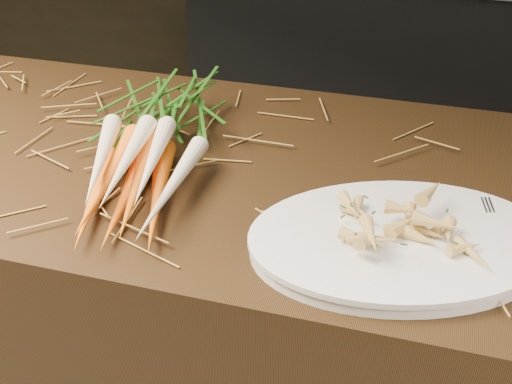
{
  "coord_description": "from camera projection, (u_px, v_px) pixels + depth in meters",
  "views": [
    {
      "loc": [
        0.43,
        -0.63,
        1.46
      ],
      "look_at": [
        0.21,
        0.13,
        0.96
      ],
      "focal_mm": 45.0,
      "sensor_mm": 36.0,
      "label": 1
    }
  ],
  "objects": [
    {
      "name": "serving_fork",
      "position": [
        509.0,
        239.0,
        0.9
      ],
      "size": [
        0.04,
        0.16,
        0.0
      ],
      "primitive_type": "cube",
      "rotation": [
        0.0,
        0.0,
        0.18
      ],
      "color": "silver",
      "rests_on": "serving_platter"
    },
    {
      "name": "roasted_veg_heap",
      "position": [
        402.0,
        223.0,
        0.89
      ],
      "size": [
        0.25,
        0.22,
        0.05
      ],
      "primitive_type": null,
      "rotation": [
        0.0,
        0.0,
        0.36
      ],
      "color": "#B68D43",
      "rests_on": "serving_platter"
    },
    {
      "name": "root_veg_bunch",
      "position": [
        146.0,
        133.0,
        1.12
      ],
      "size": [
        0.29,
        0.57,
        0.1
      ],
      "rotation": [
        0.0,
        0.0,
        0.22
      ],
      "color": "#E65100",
      "rests_on": "main_counter"
    },
    {
      "name": "straw_bedding",
      "position": [
        169.0,
        149.0,
        1.15
      ],
      "size": [
        1.4,
        0.6,
        0.02
      ],
      "primitive_type": null,
      "color": "olive",
      "rests_on": "main_counter"
    },
    {
      "name": "main_counter",
      "position": [
        185.0,
        334.0,
        1.4
      ],
      "size": [
        2.4,
        0.7,
        0.9
      ],
      "primitive_type": "cube",
      "color": "black",
      "rests_on": "ground"
    },
    {
      "name": "serving_platter",
      "position": [
        399.0,
        244.0,
        0.91
      ],
      "size": [
        0.5,
        0.42,
        0.02
      ],
      "primitive_type": null,
      "rotation": [
        0.0,
        0.0,
        0.36
      ],
      "color": "white",
      "rests_on": "main_counter"
    },
    {
      "name": "back_counter",
      "position": [
        401.0,
        61.0,
        2.87
      ],
      "size": [
        1.82,
        0.62,
        0.84
      ],
      "color": "black",
      "rests_on": "ground"
    }
  ]
}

